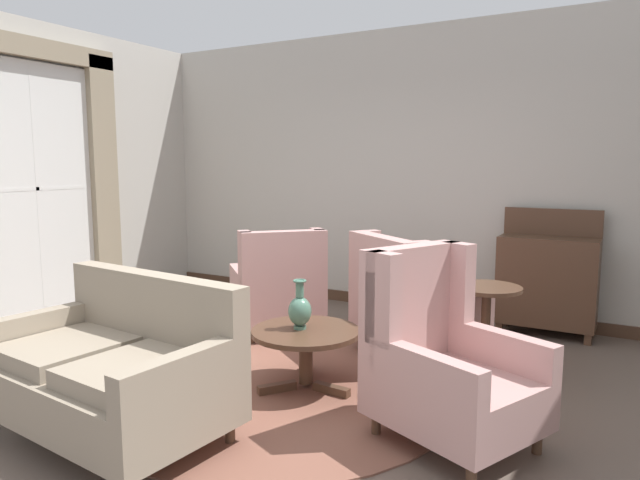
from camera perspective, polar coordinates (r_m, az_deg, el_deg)
The scene contains 14 objects.
ground at distance 4.03m, azimuth -6.98°, elevation -15.83°, with size 9.01×9.01×0.00m, color brown.
wall_back at distance 6.29m, azimuth 8.90°, elevation 6.75°, with size 6.60×0.08×3.03m, color #BCB7AD.
wall_left at distance 6.66m, azimuth -25.43°, elevation 6.15°, with size 0.08×4.09×3.03m, color #BCB7AD.
baseboard_back at distance 6.43m, azimuth 8.45°, elevation -6.32°, with size 6.44×0.03×0.12m, color #4C3323.
area_rug at distance 4.26m, azimuth -4.51°, elevation -14.41°, with size 2.63×2.63×0.01m, color brown.
window_with_curtains at distance 6.46m, azimuth -26.37°, elevation 6.01°, with size 0.12×1.92×2.80m.
coffee_table at distance 4.13m, azimuth -1.45°, elevation -10.11°, with size 0.77×0.77×0.44m.
porcelain_vase at distance 4.08m, azimuth -2.03°, elevation -6.96°, with size 0.17×0.17×0.36m.
settee at distance 3.67m, azimuth -19.89°, elevation -12.06°, with size 1.57×1.00×0.92m.
armchair_beside_settee at distance 5.41m, azimuth -4.20°, elevation -4.94°, with size 1.15×1.15×1.01m.
armchair_back_corner at distance 3.46m, azimuth 12.14°, elevation -11.83°, with size 1.08×1.01×1.11m.
armchair_far_left at distance 4.78m, azimuth 8.97°, elevation -6.61°, with size 1.19×1.19×1.04m.
side_table at distance 4.53m, azimuth 16.17°, elevation -7.83°, with size 0.51×0.51×0.69m.
sideboard at distance 5.74m, azimuth 21.68°, elevation -3.69°, with size 0.87×0.36×1.18m.
Camera 1 is at (2.22, -2.96, 1.61)m, focal length 32.11 mm.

